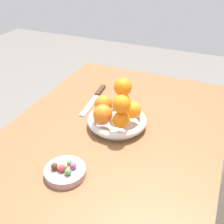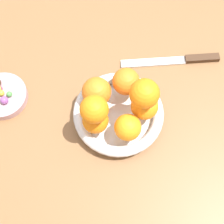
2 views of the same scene
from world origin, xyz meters
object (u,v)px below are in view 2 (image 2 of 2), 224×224
object	(u,v)px
orange_2	(97,120)
candy_ball_2	(9,94)
orange_1	(98,92)
candy_ball_7	(4,100)
candy_ball_5	(1,93)
orange_5	(96,109)
orange_6	(145,95)
candy_dish	(3,96)
knife	(179,60)
dining_table	(99,129)
fruit_bowl	(118,113)
orange_0	(126,82)
orange_3	(128,127)
orange_4	(144,104)

from	to	relation	value
orange_2	candy_ball_2	size ratio (longest dim) A/B	4.21
orange_1	candy_ball_7	size ratio (longest dim) A/B	3.58
candy_ball_2	candy_ball_5	bearing A→B (deg)	-6.64
orange_5	orange_6	bearing A→B (deg)	-162.36
orange_2	candy_ball_7	xyz separation A→B (m)	(0.23, -0.06, -0.04)
orange_1	candy_ball_2	world-z (taller)	orange_1
candy_dish	candy_ball_2	xyz separation A→B (m)	(-0.02, 0.00, 0.02)
orange_5	orange_1	bearing A→B (deg)	-89.40
candy_ball_5	knife	xyz separation A→B (m)	(-0.45, -0.12, -0.02)
orange_1	candy_dish	bearing A→B (deg)	-3.18
orange_6	candy_ball_2	size ratio (longest dim) A/B	4.62
dining_table	orange_1	size ratio (longest dim) A/B	15.94
fruit_bowl	candy_ball_5	size ratio (longest dim) A/B	14.58
orange_6	knife	bearing A→B (deg)	-121.82
orange_6	candy_ball_2	xyz separation A→B (m)	(0.32, -0.05, -0.11)
orange_5	candy_ball_2	xyz separation A→B (m)	(0.22, -0.08, -0.10)
candy_dish	orange_2	xyz separation A→B (m)	(-0.24, 0.08, 0.06)
orange_2	candy_ball_2	xyz separation A→B (m)	(0.22, -0.08, -0.04)
fruit_bowl	orange_5	distance (m)	0.12
dining_table	orange_0	xyz separation A→B (m)	(-0.07, -0.06, 0.16)
orange_6	orange_5	bearing A→B (deg)	17.64
candy_ball_2	knife	bearing A→B (deg)	-164.14
orange_3	orange_6	bearing A→B (deg)	-123.96
candy_dish	dining_table	bearing A→B (deg)	169.04
candy_dish	orange_2	distance (m)	0.26
fruit_bowl	orange_5	world-z (taller)	orange_5
orange_1	orange_4	bearing A→B (deg)	165.25
candy_dish	orange_3	bearing A→B (deg)	162.44
orange_1	candy_ball_2	bearing A→B (deg)	-2.80
candy_dish	candy_ball_5	bearing A→B (deg)	168.58
orange_3	candy_ball_7	distance (m)	0.31
orange_5	candy_ball_7	size ratio (longest dim) A/B	3.21
candy_ball_2	candy_ball_5	distance (m)	0.02
orange_3	candy_ball_7	world-z (taller)	orange_3
orange_2	candy_ball_5	xyz separation A→B (m)	(0.24, -0.08, -0.04)
dining_table	orange_6	bearing A→B (deg)	177.62
candy_ball_7	orange_4	bearing A→B (deg)	176.46
dining_table	knife	distance (m)	0.28
orange_4	candy_ball_5	distance (m)	0.35
orange_0	orange_1	world-z (taller)	orange_1
orange_4	candy_ball_7	world-z (taller)	orange_4
orange_3	orange_5	xyz separation A→B (m)	(0.07, -0.02, 0.06)
orange_4	orange_3	bearing A→B (deg)	56.26
candy_ball_2	knife	world-z (taller)	candy_ball_2
candy_ball_2	orange_5	bearing A→B (deg)	160.22
orange_0	candy_ball_2	world-z (taller)	orange_0
candy_ball_5	orange_0	bearing A→B (deg)	-177.01
fruit_bowl	orange_2	distance (m)	0.08
candy_ball_2	candy_ball_5	xyz separation A→B (m)	(0.02, -0.00, 0.00)
fruit_bowl	orange_0	xyz separation A→B (m)	(-0.02, -0.06, 0.05)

